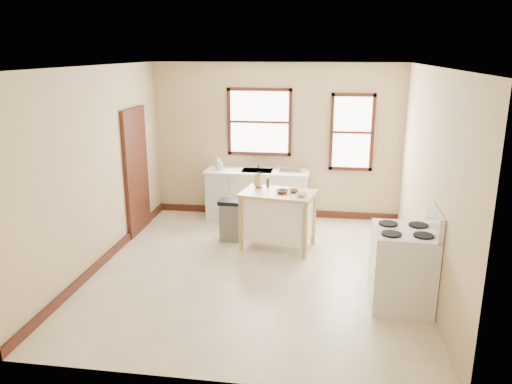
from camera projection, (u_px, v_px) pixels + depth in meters
floor at (256, 270)px, 7.06m from camera, size 5.00×5.00×0.00m
ceiling at (256, 66)px, 6.30m from camera, size 5.00×5.00×0.00m
wall_back at (276, 141)px, 9.06m from camera, size 4.50×0.04×2.80m
wall_left at (97, 168)px, 7.00m from camera, size 0.04×5.00×2.80m
wall_right at (430, 180)px, 6.36m from camera, size 0.04×5.00×2.80m
window_main at (259, 122)px, 8.99m from camera, size 1.17×0.06×1.22m
window_side at (352, 132)px, 8.80m from camera, size 0.77×0.06×1.37m
door_left at (136, 171)px, 8.32m from camera, size 0.06×0.90×2.10m
baseboard_back at (275, 212)px, 9.40m from camera, size 4.50×0.04×0.12m
baseboard_left at (107, 257)px, 7.36m from camera, size 0.04×5.00×0.12m
sink_counter at (257, 195)px, 9.07m from camera, size 1.86×0.62×0.92m
faucet at (259, 162)px, 9.09m from camera, size 0.03×0.03×0.22m
soap_bottle_a at (218, 163)px, 8.96m from camera, size 0.11×0.11×0.24m
soap_bottle_b at (220, 165)px, 8.93m from camera, size 0.11×0.11×0.20m
dish_rack at (291, 168)px, 8.87m from camera, size 0.50×0.45×0.10m
kitchen_island at (278, 220)px, 7.76m from camera, size 1.21×0.89×0.90m
knife_block at (259, 181)px, 7.89m from camera, size 0.13×0.13×0.20m
pepper_grinder at (268, 183)px, 7.87m from camera, size 0.04×0.04×0.15m
bowl_a at (282, 192)px, 7.58m from camera, size 0.27×0.27×0.05m
bowl_b at (294, 191)px, 7.63m from camera, size 0.20×0.20×0.04m
bowl_c at (302, 195)px, 7.41m from camera, size 0.20×0.20×0.05m
trash_bin at (230, 220)px, 8.08m from camera, size 0.35×0.30×0.69m
gas_stove at (403, 257)px, 5.96m from camera, size 0.77×0.78×1.23m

